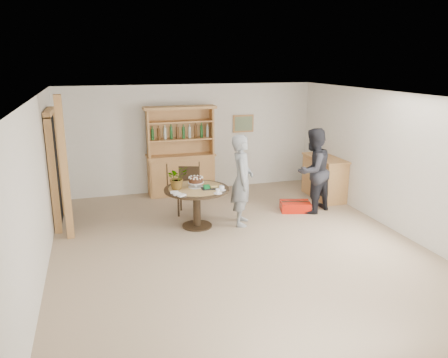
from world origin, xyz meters
TOP-DOWN VIEW (x-y plane):
  - ground at (0.00, 0.00)m, footprint 7.00×7.00m
  - room_shell at (0.00, 0.01)m, footprint 6.04×7.04m
  - doorway at (-2.93, 2.00)m, footprint 0.13×1.10m
  - pine_post at (-2.70, 1.20)m, footprint 0.12×0.12m
  - hutch at (-0.30, 3.24)m, footprint 1.62×0.54m
  - sideboard at (2.74, 2.00)m, footprint 0.54×1.26m
  - dining_table at (-0.44, 1.07)m, footprint 1.20×1.20m
  - dining_chair at (-0.41, 1.90)m, footprint 0.53×0.53m
  - birthday_cake at (-0.44, 1.12)m, footprint 0.30×0.30m
  - flower_vase at (-0.79, 1.12)m, footprint 0.47×0.44m
  - gift_tray at (-0.22, 0.95)m, footprint 0.30×0.20m
  - coffee_cup_a at (-0.04, 0.79)m, footprint 0.15×0.15m
  - coffee_cup_b at (-0.16, 0.62)m, footprint 0.15×0.15m
  - napkins at (-0.85, 0.76)m, footprint 0.24×0.33m
  - teen_boy at (0.41, 0.97)m, footprint 0.61×0.73m
  - adult_person at (2.02, 1.22)m, footprint 1.04×0.95m
  - red_suitcase at (1.72, 1.34)m, footprint 0.68×0.54m

SIDE VIEW (x-z plane):
  - ground at x=0.00m, z-range 0.00..0.00m
  - red_suitcase at x=1.72m, z-range 0.00..0.21m
  - sideboard at x=2.74m, z-range 0.00..0.94m
  - dining_chair at x=-0.41m, z-range 0.06..1.01m
  - dining_table at x=-0.44m, z-range 0.22..0.98m
  - hutch at x=-0.30m, z-range -0.33..1.71m
  - napkins at x=-0.85m, z-range 0.76..0.79m
  - gift_tray at x=-0.22m, z-range 0.75..0.83m
  - coffee_cup_b at x=-0.16m, z-range 0.75..0.84m
  - coffee_cup_a at x=-0.04m, z-range 0.76..0.84m
  - teen_boy at x=0.41m, z-range 0.00..1.73m
  - adult_person at x=2.02m, z-range 0.00..1.74m
  - birthday_cake at x=-0.44m, z-range 0.78..0.98m
  - flower_vase at x=-0.79m, z-range 0.76..1.18m
  - doorway at x=-2.93m, z-range 0.02..2.20m
  - pine_post at x=-2.70m, z-range 0.00..2.50m
  - room_shell at x=0.00m, z-range 0.48..3.00m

